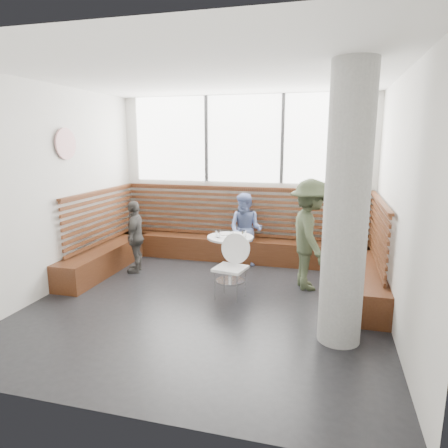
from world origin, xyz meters
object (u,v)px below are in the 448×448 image
(cafe_chair, at_px, (232,261))
(cafe_table, at_px, (230,249))
(adult_man, at_px, (310,235))
(child_back, at_px, (246,230))
(concrete_column, at_px, (346,209))
(child_left, at_px, (135,237))

(cafe_chair, bearing_deg, cafe_table, 116.30)
(cafe_table, height_order, adult_man, adult_man)
(cafe_chair, height_order, child_back, child_back)
(concrete_column, xyz_separation_m, child_back, (-1.69, 2.60, -0.91))
(cafe_table, height_order, child_left, child_left)
(cafe_chair, relative_size, child_left, 0.74)
(child_back, bearing_deg, concrete_column, -46.58)
(child_back, bearing_deg, cafe_table, -82.87)
(child_back, bearing_deg, adult_man, -26.42)
(cafe_table, bearing_deg, child_left, 176.84)
(cafe_table, xyz_separation_m, child_left, (-1.79, 0.10, 0.09))
(adult_man, xyz_separation_m, child_back, (-1.23, 0.92, -0.19))
(concrete_column, distance_m, cafe_table, 2.60)
(cafe_table, bearing_deg, cafe_chair, -74.33)
(concrete_column, bearing_deg, child_back, 123.05)
(cafe_table, bearing_deg, adult_man, 2.65)
(concrete_column, bearing_deg, cafe_chair, 147.96)
(cafe_table, height_order, cafe_chair, cafe_chair)
(concrete_column, relative_size, cafe_table, 4.05)
(concrete_column, distance_m, cafe_chair, 2.12)
(cafe_table, distance_m, cafe_chair, 0.66)
(concrete_column, height_order, child_back, concrete_column)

